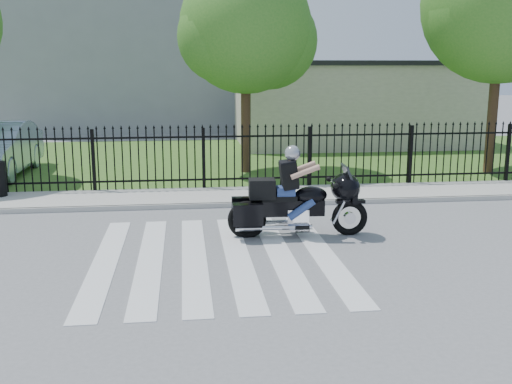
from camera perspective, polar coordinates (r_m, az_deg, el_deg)
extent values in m
plane|color=slate|center=(11.12, -3.82, -6.25)|extent=(120.00, 120.00, 0.00)
cube|color=#ADAAA3|center=(15.93, -4.83, -0.48)|extent=(40.00, 2.00, 0.12)
cube|color=#ADAAA3|center=(14.96, -4.68, -1.29)|extent=(40.00, 0.12, 0.12)
cube|color=#365D20|center=(22.83, -5.50, 3.12)|extent=(40.00, 12.00, 0.02)
cube|color=black|center=(16.86, -4.97, 1.20)|extent=(26.00, 0.04, 0.05)
cube|color=black|center=(16.68, -5.05, 5.26)|extent=(26.00, 0.04, 0.05)
cylinder|color=#382316|center=(19.71, -0.98, 7.86)|extent=(0.32, 0.32, 4.16)
sphere|color=#347521|center=(19.70, -1.01, 15.42)|extent=(4.20, 4.20, 4.20)
cylinder|color=#382316|center=(21.13, 21.69, 8.17)|extent=(0.32, 0.32, 4.80)
sphere|color=#347521|center=(21.19, 22.33, 16.28)|extent=(5.00, 5.00, 5.00)
cube|color=beige|center=(27.66, 9.00, 8.18)|extent=(10.00, 6.00, 3.50)
cube|color=black|center=(27.61, 9.12, 12.01)|extent=(10.20, 6.20, 0.20)
cube|color=gray|center=(36.73, -11.17, 15.61)|extent=(15.00, 10.00, 12.00)
torus|color=black|center=(12.63, 8.90, -2.44)|extent=(0.76, 0.18, 0.76)
torus|color=black|center=(12.32, -0.86, -2.66)|extent=(0.81, 0.20, 0.80)
cube|color=black|center=(12.35, 3.21, -1.49)|extent=(1.44, 0.32, 0.33)
ellipsoid|color=black|center=(12.36, 5.25, -0.31)|extent=(0.70, 0.47, 0.36)
cube|color=black|center=(12.27, 2.21, -0.56)|extent=(0.73, 0.38, 0.11)
cube|color=silver|center=(12.42, 3.96, -2.32)|extent=(0.45, 0.35, 0.33)
ellipsoid|color=black|center=(12.47, 8.51, 0.44)|extent=(0.63, 0.82, 0.59)
cube|color=black|center=(12.20, 0.57, 0.32)|extent=(0.55, 0.44, 0.40)
cube|color=navy|center=(12.26, 2.82, 0.05)|extent=(0.39, 0.35, 0.20)
sphere|color=#A8AAB0|center=(12.14, 3.48, 3.72)|extent=(0.32, 0.32, 0.32)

